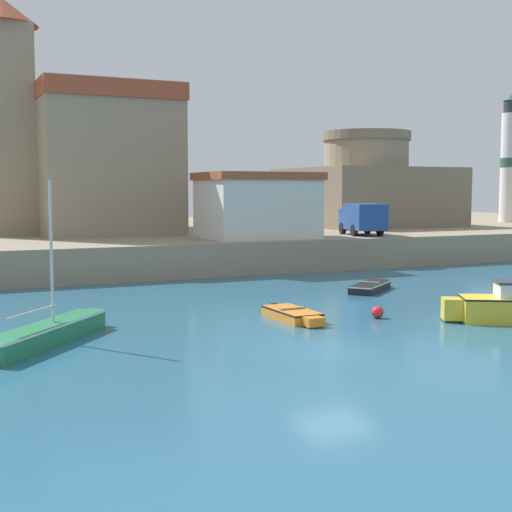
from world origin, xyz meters
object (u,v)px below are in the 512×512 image
Objects in this scene: sailboat_green_3 at (48,332)px; mooring_buoy at (377,312)px; fortress at (366,190)px; lighthouse at (510,160)px; dinghy_orange_0 at (293,314)px; church at (81,156)px; harbor_shed_near_wharf at (257,205)px; dinghy_black_1 at (371,286)px; truck_on_quay at (363,218)px.

sailboat_green_3 reaches higher than mooring_buoy.
lighthouse is at bearing -3.39° from fortress.
dinghy_orange_0 is at bearing -127.84° from fortress.
church is 25.14m from fortress.
harbor_shed_near_wharf is at bearing -144.57° from fortress.
dinghy_black_1 is (7.47, 5.63, -0.00)m from dinghy_orange_0.
sailboat_green_3 is at bearing -103.21° from church.
sailboat_green_3 is at bearing -131.67° from harbor_shed_near_wharf.
church is at bearing 176.88° from fortress.
mooring_buoy is at bearing -18.33° from dinghy_orange_0.
lighthouse is 2.71× the size of truck_on_quay.
mooring_buoy is 0.11× the size of truck_on_quay.
truck_on_quay is at bearing 49.90° from dinghy_orange_0.
fortress is at bearing 52.16° from dinghy_orange_0.
dinghy_orange_0 is 48.48m from lighthouse.
dinghy_orange_0 is 0.50× the size of harbor_shed_near_wharf.
church is at bearing 125.11° from harbor_shed_near_wharf.
lighthouse is 1.71× the size of harbor_shed_near_wharf.
dinghy_orange_0 is 9.35m from dinghy_black_1.
fortress is (22.64, 29.15, 4.92)m from dinghy_orange_0.
truck_on_quay is (11.27, 18.38, 2.99)m from mooring_buoy.
fortress is at bearing 35.43° from harbor_shed_near_wharf.
church reaches higher than dinghy_black_1.
sailboat_green_3 is at bearing -137.41° from fortress.
truck_on_quay is at bearing 58.70° from dinghy_black_1.
harbor_shed_near_wharf reaches higher than dinghy_orange_0.
sailboat_green_3 is at bearing -177.10° from dinghy_orange_0.
fortress reaches higher than harbor_shed_near_wharf.
sailboat_green_3 is 0.44× the size of fortress.
sailboat_green_3 is at bearing -160.28° from dinghy_black_1.
dinghy_orange_0 is 19.37m from harbor_shed_near_wharf.
harbor_shed_near_wharf is (8.96, -12.75, -3.61)m from church.
lighthouse reaches higher than mooring_buoy.
fortress is (19.36, 30.23, 4.90)m from mooring_buoy.
dinghy_orange_0 is 0.80× the size of truck_on_quay.
fortress is 14.48m from truck_on_quay.
sailboat_green_3 reaches higher than dinghy_black_1.
mooring_buoy is 19.55m from harbor_shed_near_wharf.
dinghy_orange_0 is 37.23m from fortress.
harbor_shed_near_wharf is (-32.00, -10.44, -3.92)m from lighthouse.
church reaches higher than truck_on_quay.
mooring_buoy is 0.07× the size of harbor_shed_near_wharf.
mooring_buoy is 0.04× the size of lighthouse.
harbor_shed_near_wharf is at bearing -161.94° from lighthouse.
lighthouse is at bearing -3.23° from church.
sailboat_green_3 is 0.78× the size of harbor_shed_near_wharf.
lighthouse is at bearing 18.06° from harbor_shed_near_wharf.
truck_on_quay is at bearing -3.42° from harbor_shed_near_wharf.
church is (7.28, 30.99, 7.40)m from sailboat_green_3.
mooring_buoy is 32.97m from church.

